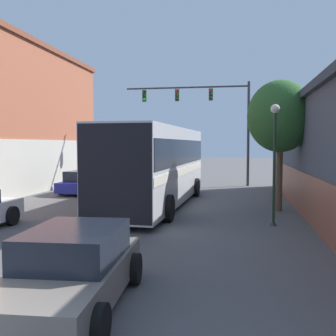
# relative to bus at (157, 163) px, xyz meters

# --- Properties ---
(lane_center_line) EXTENTS (0.14, 39.70, 0.01)m
(lane_center_line) POSITION_rel_bus_xyz_m (-1.28, -0.25, -1.99)
(lane_center_line) COLOR silver
(lane_center_line) RESTS_ON ground_plane
(bus) EXTENTS (3.19, 11.51, 3.56)m
(bus) POSITION_rel_bus_xyz_m (0.00, 0.00, 0.00)
(bus) COLOR #B7B7BC
(bus) RESTS_ON ground_plane
(hatchback_foreground) EXTENTS (2.16, 4.14, 1.34)m
(hatchback_foreground) POSITION_rel_bus_xyz_m (0.79, -11.24, -1.36)
(hatchback_foreground) COLOR slate
(hatchback_foreground) RESTS_ON ground_plane
(parked_car_left_near) EXTENTS (2.26, 4.37, 1.30)m
(parked_car_left_near) POSITION_rel_bus_xyz_m (-5.10, 4.06, -1.38)
(parked_car_left_near) COLOR navy
(parked_car_left_near) RESTS_ON ground_plane
(parked_car_left_mid) EXTENTS (2.20, 4.19, 1.49)m
(parked_car_left_mid) POSITION_rel_bus_xyz_m (-5.00, 13.54, -1.30)
(parked_car_left_mid) COLOR navy
(parked_car_left_mid) RESTS_ON ground_plane
(traffic_signal_gantry) EXTENTS (8.56, 0.36, 7.05)m
(traffic_signal_gantry) POSITION_rel_bus_xyz_m (1.56, 9.58, 3.25)
(traffic_signal_gantry) COLOR #333338
(traffic_signal_gantry) RESTS_ON ground_plane
(street_lamp) EXTENTS (0.32, 0.32, 4.21)m
(street_lamp) POSITION_rel_bus_xyz_m (4.88, -3.60, 0.46)
(street_lamp) COLOR #233323
(street_lamp) RESTS_ON ground_plane
(street_tree_near) EXTENTS (2.76, 2.48, 5.53)m
(street_tree_near) POSITION_rel_bus_xyz_m (5.38, -0.38, 1.99)
(street_tree_near) COLOR brown
(street_tree_near) RESTS_ON ground_plane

